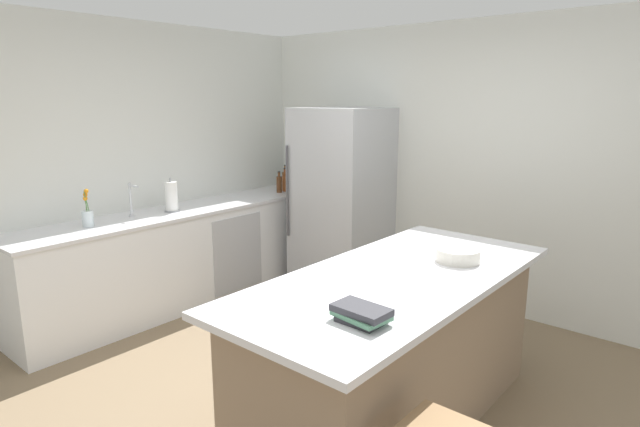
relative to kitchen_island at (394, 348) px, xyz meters
name	(u,v)px	position (x,y,z in m)	size (l,w,h in m)	color
ground_plane	(315,402)	(-0.48, -0.17, -0.47)	(7.20, 7.20, 0.00)	#7A664C
wall_rear	(475,167)	(-0.48, 2.08, 0.83)	(6.00, 0.10, 2.60)	silver
wall_left	(106,169)	(-2.93, -0.17, 0.83)	(0.10, 6.00, 2.60)	silver
counter_run_left	(185,255)	(-2.57, 0.35, -0.02)	(0.64, 3.19, 0.91)	white
kitchen_island	(394,348)	(0.00, 0.00, 0.00)	(0.99, 2.24, 0.93)	#8E755B
refrigerator	(341,199)	(-1.70, 1.66, 0.44)	(0.84, 0.79, 1.83)	#B7BABF
sink_faucet	(131,199)	(-2.62, -0.13, 0.59)	(0.15, 0.05, 0.30)	silver
flower_vase	(88,216)	(-2.58, -0.54, 0.52)	(0.09, 0.09, 0.31)	silver
paper_towel_roll	(171,197)	(-2.56, 0.23, 0.57)	(0.14, 0.14, 0.31)	gray
wine_bottle	(294,176)	(-2.54, 1.84, 0.58)	(0.07, 0.07, 0.35)	#19381E
whiskey_bottle	(286,180)	(-2.55, 1.73, 0.54)	(0.08, 0.08, 0.28)	brown
vinegar_bottle	(285,182)	(-2.49, 1.65, 0.53)	(0.06, 0.06, 0.26)	#994C23
syrup_bottle	(279,184)	(-2.48, 1.55, 0.53)	(0.06, 0.06, 0.23)	#5B3319
cookbook_stack	(361,314)	(0.22, -0.66, 0.50)	(0.27, 0.19, 0.08)	#2D2D33
mixing_bowl	(458,255)	(0.15, 0.46, 0.50)	(0.27, 0.27, 0.08)	silver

